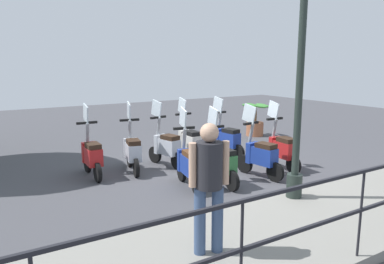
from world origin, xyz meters
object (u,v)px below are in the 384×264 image
scooter_near_1 (260,155)px  scooter_near_2 (221,161)px  scooter_far_4 (92,155)px  lamp_post_near (299,95)px  scooter_near_3 (189,163)px  scooter_far_2 (166,146)px  scooter_far_0 (226,139)px  scooter_far_1 (189,141)px  scooter_near_0 (282,149)px  potted_palm (255,122)px  scooter_far_3 (132,151)px  pedestrian_distant (209,179)px

scooter_near_1 → scooter_near_2: 1.00m
scooter_near_2 → scooter_far_4: bearing=51.6°
lamp_post_near → scooter_near_2: size_ratio=2.56×
scooter_near_3 → scooter_far_2: bearing=-0.8°
scooter_far_0 → scooter_far_1: bearing=67.5°
lamp_post_near → scooter_near_0: bearing=-39.1°
scooter_near_0 → potted_palm: bearing=-28.7°
scooter_near_2 → scooter_far_3: bearing=37.3°
pedestrian_distant → scooter_far_2: 4.43m
scooter_far_1 → scooter_far_2: size_ratio=1.00×
lamp_post_near → scooter_far_4: (3.37, 2.46, -1.40)m
scooter_far_0 → scooter_far_4: bearing=79.3°
scooter_near_0 → scooter_near_2: size_ratio=1.00×
scooter_near_1 → scooter_near_3: same height
pedestrian_distant → scooter_near_1: (2.30, -2.86, -0.60)m
pedestrian_distant → scooter_far_1: pedestrian_distant is taller
scooter_near_2 → scooter_far_1: size_ratio=1.00×
pedestrian_distant → scooter_far_1: 4.88m
scooter_near_0 → scooter_far_2: 2.65m
pedestrian_distant → scooter_far_0: bearing=157.6°
scooter_far_3 → scooter_far_4: same height
pedestrian_distant → potted_palm: 8.20m
scooter_far_2 → scooter_far_3: 0.85m
scooter_near_1 → scooter_near_2: bearing=80.1°
lamp_post_near → scooter_near_2: (1.52, 0.43, -1.40)m
potted_palm → scooter_near_2: bearing=131.8°
scooter_far_2 → scooter_near_2: bearing=177.0°
scooter_near_3 → scooter_far_2: 1.60m
scooter_near_3 → scooter_far_4: same height
scooter_near_2 → scooter_near_3: 0.65m
scooter_far_0 → scooter_far_2: size_ratio=1.00×
scooter_near_0 → scooter_far_0: same height
scooter_far_1 → scooter_far_3: (-0.19, 1.58, 0.00)m
scooter_far_2 → pedestrian_distant: bearing=146.7°
scooter_far_4 → scooter_near_1: bearing=-119.6°
scooter_near_0 → lamp_post_near: bearing=144.5°
scooter_near_0 → scooter_near_1: (-0.19, 0.81, 0.00)m
scooter_near_0 → scooter_far_4: bearing=69.9°
scooter_near_1 → scooter_far_1: bearing=7.2°
scooter_far_2 → scooter_near_1: bearing=-156.6°
scooter_far_1 → scooter_far_3: same height
potted_palm → scooter_far_2: bearing=112.1°
potted_palm → lamp_post_near: bearing=145.3°
scooter_near_2 → potted_palm: bearing=-44.2°
potted_palm → scooter_far_0: 3.07m
scooter_far_0 → pedestrian_distant: bearing=132.8°
scooter_far_0 → scooter_far_4: same height
scooter_far_2 → scooter_far_4: (0.08, 1.73, 0.00)m
pedestrian_distant → scooter_far_3: size_ratio=1.03×
scooter_far_3 → scooter_far_0: bearing=-78.5°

